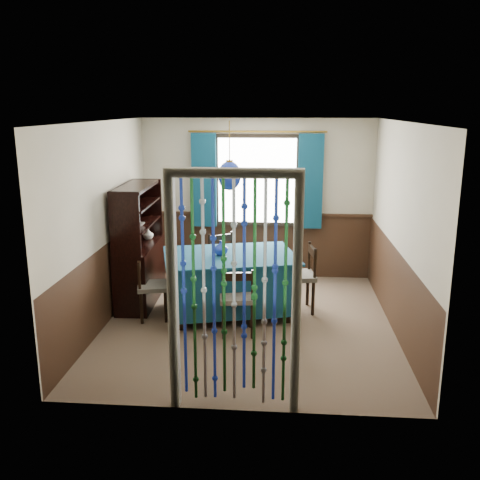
# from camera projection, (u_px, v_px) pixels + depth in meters

# --- Properties ---
(floor) EXTENTS (4.00, 4.00, 0.00)m
(floor) POSITION_uv_depth(u_px,v_px,m) (248.00, 323.00, 6.77)
(floor) COLOR brown
(floor) RESTS_ON ground
(ceiling) EXTENTS (4.00, 4.00, 0.00)m
(ceiling) POSITION_uv_depth(u_px,v_px,m) (249.00, 121.00, 6.16)
(ceiling) COLOR silver
(ceiling) RESTS_ON ground
(wall_back) EXTENTS (3.60, 0.00, 3.60)m
(wall_back) POSITION_uv_depth(u_px,v_px,m) (257.00, 199.00, 8.40)
(wall_back) COLOR beige
(wall_back) RESTS_ON ground
(wall_front) EXTENTS (3.60, 0.00, 3.60)m
(wall_front) POSITION_uv_depth(u_px,v_px,m) (233.00, 279.00, 4.53)
(wall_front) COLOR beige
(wall_front) RESTS_ON ground
(wall_left) EXTENTS (0.00, 4.00, 4.00)m
(wall_left) POSITION_uv_depth(u_px,v_px,m) (104.00, 224.00, 6.61)
(wall_left) COLOR beige
(wall_left) RESTS_ON ground
(wall_right) EXTENTS (0.00, 4.00, 4.00)m
(wall_right) POSITION_uv_depth(u_px,v_px,m) (400.00, 230.00, 6.32)
(wall_right) COLOR beige
(wall_right) RESTS_ON ground
(wainscot_back) EXTENTS (3.60, 0.00, 3.60)m
(wainscot_back) POSITION_uv_depth(u_px,v_px,m) (257.00, 246.00, 8.57)
(wainscot_back) COLOR #362114
(wainscot_back) RESTS_ON ground
(wainscot_front) EXTENTS (3.60, 0.00, 3.60)m
(wainscot_front) POSITION_uv_depth(u_px,v_px,m) (234.00, 359.00, 4.73)
(wainscot_front) COLOR #362114
(wainscot_front) RESTS_ON ground
(wainscot_left) EXTENTS (0.00, 4.00, 4.00)m
(wainscot_left) POSITION_uv_depth(u_px,v_px,m) (108.00, 282.00, 6.79)
(wainscot_left) COLOR #362114
(wainscot_left) RESTS_ON ground
(wainscot_right) EXTENTS (0.00, 4.00, 4.00)m
(wainscot_right) POSITION_uv_depth(u_px,v_px,m) (394.00, 290.00, 6.51)
(wainscot_right) COLOR #362114
(wainscot_right) RESTS_ON ground
(window) EXTENTS (1.32, 0.12, 1.42)m
(window) POSITION_uv_depth(u_px,v_px,m) (257.00, 181.00, 8.28)
(window) COLOR black
(window) RESTS_ON wall_back
(doorway) EXTENTS (1.16, 0.12, 2.18)m
(doorway) POSITION_uv_depth(u_px,v_px,m) (234.00, 298.00, 4.64)
(doorway) COLOR silver
(doorway) RESTS_ON ground
(dining_table) EXTENTS (1.91, 1.53, 0.81)m
(dining_table) POSITION_uv_depth(u_px,v_px,m) (230.00, 280.00, 6.98)
(dining_table) COLOR navy
(dining_table) RESTS_ON floor
(chair_near) EXTENTS (0.47, 0.45, 0.85)m
(chair_near) POSITION_uv_depth(u_px,v_px,m) (237.00, 299.00, 6.34)
(chair_near) COLOR black
(chair_near) RESTS_ON floor
(chair_far) EXTENTS (0.59, 0.59, 0.89)m
(chair_far) POSITION_uv_depth(u_px,v_px,m) (225.00, 263.00, 7.72)
(chair_far) COLOR black
(chair_far) RESTS_ON floor
(chair_left) EXTENTS (0.47, 0.48, 0.81)m
(chair_left) POSITION_uv_depth(u_px,v_px,m) (151.00, 287.00, 6.82)
(chair_left) COLOR black
(chair_left) RESTS_ON floor
(chair_right) EXTENTS (0.49, 0.51, 0.90)m
(chair_right) POSITION_uv_depth(u_px,v_px,m) (300.00, 276.00, 7.09)
(chair_right) COLOR black
(chair_right) RESTS_ON floor
(sideboard) EXTENTS (0.47, 1.27, 1.65)m
(sideboard) POSITION_uv_depth(u_px,v_px,m) (139.00, 262.00, 7.39)
(sideboard) COLOR black
(sideboard) RESTS_ON floor
(pendant_lamp) EXTENTS (0.29, 0.29, 0.85)m
(pendant_lamp) POSITION_uv_depth(u_px,v_px,m) (230.00, 176.00, 6.64)
(pendant_lamp) COLOR olive
(pendant_lamp) RESTS_ON ceiling
(vase_table) EXTENTS (0.20, 0.20, 0.18)m
(vase_table) POSITION_uv_depth(u_px,v_px,m) (221.00, 248.00, 6.87)
(vase_table) COLOR navy
(vase_table) RESTS_ON dining_table
(bowl_shelf) EXTENTS (0.22, 0.22, 0.05)m
(bowl_shelf) POSITION_uv_depth(u_px,v_px,m) (138.00, 224.00, 7.08)
(bowl_shelf) COLOR beige
(bowl_shelf) RESTS_ON sideboard
(vase_sideboard) EXTENTS (0.21, 0.21, 0.17)m
(vase_sideboard) POSITION_uv_depth(u_px,v_px,m) (148.00, 233.00, 7.62)
(vase_sideboard) COLOR beige
(vase_sideboard) RESTS_ON sideboard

